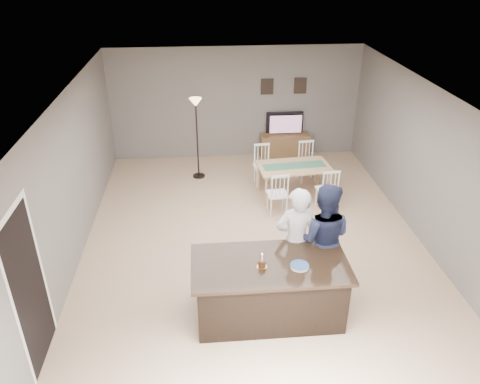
{
  "coord_description": "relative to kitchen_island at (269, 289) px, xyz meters",
  "views": [
    {
      "loc": [
        -0.86,
        -6.91,
        4.73
      ],
      "look_at": [
        -0.28,
        -0.3,
        1.22
      ],
      "focal_mm": 35.0,
      "sensor_mm": 36.0,
      "label": 1
    }
  ],
  "objects": [
    {
      "name": "floor",
      "position": [
        0.0,
        1.8,
        -0.45
      ],
      "size": [
        8.0,
        8.0,
        0.0
      ],
      "primitive_type": "plane",
      "color": "tan",
      "rests_on": "ground"
    },
    {
      "name": "room_shell",
      "position": [
        0.0,
        1.8,
        1.22
      ],
      "size": [
        8.0,
        8.0,
        8.0
      ],
      "color": "slate",
      "rests_on": "floor"
    },
    {
      "name": "kitchen_island",
      "position": [
        0.0,
        0.0,
        0.0
      ],
      "size": [
        2.15,
        1.1,
        0.9
      ],
      "color": "black",
      "rests_on": "floor"
    },
    {
      "name": "tv_console",
      "position": [
        1.2,
        5.57,
        -0.15
      ],
      "size": [
        1.2,
        0.4,
        0.6
      ],
      "primitive_type": "cube",
      "color": "brown",
      "rests_on": "floor"
    },
    {
      "name": "television",
      "position": [
        1.2,
        5.64,
        0.41
      ],
      "size": [
        0.91,
        0.12,
        0.53
      ],
      "primitive_type": "imported",
      "rotation": [
        0.0,
        0.0,
        3.14
      ],
      "color": "black",
      "rests_on": "tv_console"
    },
    {
      "name": "tv_screen_glow",
      "position": [
        1.2,
        5.56,
        0.42
      ],
      "size": [
        0.78,
        0.0,
        0.78
      ],
      "primitive_type": "plane",
      "rotation": [
        1.57,
        0.0,
        3.14
      ],
      "color": "#F7551B",
      "rests_on": "tv_console"
    },
    {
      "name": "picture_frames",
      "position": [
        1.15,
        5.78,
        1.3
      ],
      "size": [
        1.1,
        0.02,
        0.38
      ],
      "color": "black",
      "rests_on": "room_shell"
    },
    {
      "name": "doorway",
      "position": [
        -2.99,
        -0.5,
        0.8
      ],
      "size": [
        0.0,
        2.1,
        2.65
      ],
      "color": "black",
      "rests_on": "floor"
    },
    {
      "name": "woman",
      "position": [
        0.47,
        0.55,
        0.41
      ],
      "size": [
        0.65,
        0.44,
        1.74
      ],
      "primitive_type": "imported",
      "rotation": [
        0.0,
        0.0,
        3.18
      ],
      "color": "#B8B8BD",
      "rests_on": "floor"
    },
    {
      "name": "man",
      "position": [
        0.86,
        0.55,
        0.43
      ],
      "size": [
        1.03,
        0.9,
        1.77
      ],
      "primitive_type": "imported",
      "rotation": [
        0.0,
        0.0,
        2.83
      ],
      "color": "#1A1F39",
      "rests_on": "floor"
    },
    {
      "name": "birthday_cake",
      "position": [
        -0.12,
        -0.07,
        0.5
      ],
      "size": [
        0.14,
        0.14,
        0.22
      ],
      "color": "gold",
      "rests_on": "kitchen_island"
    },
    {
      "name": "plate_stack",
      "position": [
        0.38,
        -0.13,
        0.47
      ],
      "size": [
        0.25,
        0.25,
        0.04
      ],
      "color": "white",
      "rests_on": "kitchen_island"
    },
    {
      "name": "dining_table",
      "position": [
        1.03,
        3.54,
        0.12
      ],
      "size": [
        1.54,
        1.78,
        0.9
      ],
      "rotation": [
        0.0,
        0.0,
        0.09
      ],
      "color": "tan",
      "rests_on": "floor"
    },
    {
      "name": "floor_lamp",
      "position": [
        -0.95,
        4.64,
        0.98
      ],
      "size": [
        0.28,
        0.28,
        1.85
      ],
      "color": "black",
      "rests_on": "floor"
    }
  ]
}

